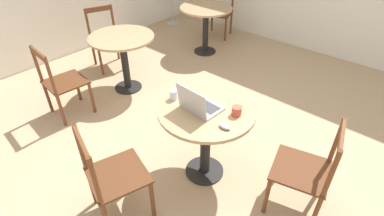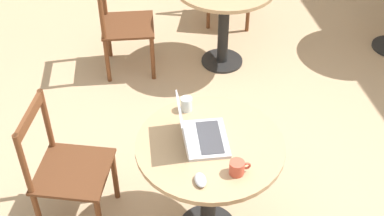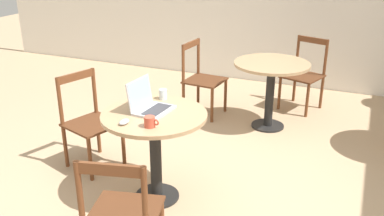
{
  "view_description": "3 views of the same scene",
  "coord_description": "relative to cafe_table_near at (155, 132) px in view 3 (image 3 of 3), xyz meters",
  "views": [
    {
      "loc": [
        -1.75,
        -1.37,
        2.21
      ],
      "look_at": [
        -0.03,
        0.11,
        0.57
      ],
      "focal_mm": 28.0,
      "sensor_mm": 36.0,
      "label": 1
    },
    {
      "loc": [
        -0.63,
        -2.19,
        2.79
      ],
      "look_at": [
        -0.16,
        0.29,
        0.65
      ],
      "focal_mm": 50.0,
      "sensor_mm": 36.0,
      "label": 2
    },
    {
      "loc": [
        1.3,
        -2.83,
        2.01
      ],
      "look_at": [
        0.01,
        0.22,
        0.69
      ],
      "focal_mm": 40.0,
      "sensor_mm": 36.0,
      "label": 3
    }
  ],
  "objects": [
    {
      "name": "chair_far_back",
      "position": [
        0.76,
        2.51,
        -0.16
      ],
      "size": [
        0.54,
        0.54,
        0.88
      ],
      "color": "brown",
      "rests_on": "ground_plane"
    },
    {
      "name": "laptop",
      "position": [
        -0.06,
        0.04,
        0.21
      ],
      "size": [
        0.29,
        0.33,
        0.25
      ],
      "color": "#B7B7BC",
      "rests_on": "cafe_table_near"
    },
    {
      "name": "mug",
      "position": [
        0.09,
        -0.23,
        0.2
      ],
      "size": [
        0.11,
        0.08,
        0.08
      ],
      "color": "#C64C38",
      "rests_on": "cafe_table_near"
    },
    {
      "name": "chair_near_front",
      "position": [
        0.21,
        -0.85,
        -0.16
      ],
      "size": [
        0.52,
        0.52,
        0.88
      ],
      "color": "brown",
      "rests_on": "ground_plane"
    },
    {
      "name": "ground_plane",
      "position": [
        0.15,
        0.15,
        -0.6
      ],
      "size": [
        16.0,
        16.0,
        0.0
      ],
      "primitive_type": "plane",
      "color": "tan"
    },
    {
      "name": "cafe_table_near",
      "position": [
        0.0,
        0.0,
        0.0
      ],
      "size": [
        0.82,
        0.82,
        0.75
      ],
      "color": "black",
      "rests_on": "ground_plane"
    },
    {
      "name": "drinking_glass",
      "position": [
        -0.08,
        0.31,
        0.2
      ],
      "size": [
        0.07,
        0.07,
        0.09
      ],
      "color": "silver",
      "rests_on": "cafe_table_near"
    },
    {
      "name": "chair_near_left",
      "position": [
        -0.82,
        0.27,
        -0.16
      ],
      "size": [
        0.54,
        0.54,
        0.88
      ],
      "color": "brown",
      "rests_on": "ground_plane"
    },
    {
      "name": "chair_far_left",
      "position": [
        -0.34,
        1.85,
        -0.16
      ],
      "size": [
        0.47,
        0.47,
        0.88
      ],
      "color": "brown",
      "rests_on": "ground_plane"
    },
    {
      "name": "mouse",
      "position": [
        -0.11,
        -0.26,
        0.18
      ],
      "size": [
        0.06,
        0.1,
        0.03
      ],
      "color": "#B7B7BC",
      "rests_on": "cafe_table_near"
    },
    {
      "name": "cafe_table_far",
      "position": [
        0.51,
        1.77,
        0.0
      ],
      "size": [
        0.82,
        0.82,
        0.75
      ],
      "color": "black",
      "rests_on": "ground_plane"
    }
  ]
}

